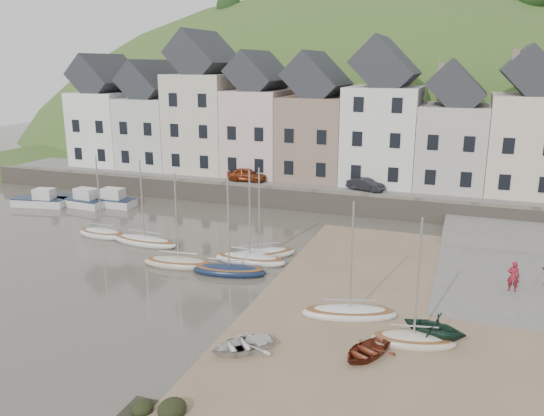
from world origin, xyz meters
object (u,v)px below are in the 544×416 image
at_px(rowboat_red, 366,351).
at_px(person_red, 513,276).
at_px(rowboat_green, 434,327).
at_px(car_left, 247,175).
at_px(sailboat_0, 145,241).
at_px(rowboat_white, 242,345).
at_px(car_right, 366,184).

xyz_separation_m(rowboat_red, person_red, (6.43, 9.82, 0.66)).
height_order(rowboat_green, car_left, car_left).
xyz_separation_m(sailboat_0, rowboat_white, (12.46, -11.43, 0.10)).
bearing_deg(rowboat_red, car_left, 147.53).
distance_m(rowboat_red, person_red, 11.76).
bearing_deg(rowboat_green, car_left, -126.97).
height_order(rowboat_red, car_right, car_right).
bearing_deg(person_red, car_left, -32.15).
bearing_deg(rowboat_white, sailboat_0, -176.02).
distance_m(sailboat_0, rowboat_white, 16.91).
xyz_separation_m(rowboat_red, car_right, (-4.88, 25.58, 1.82)).
xyz_separation_m(rowboat_green, car_left, (-19.02, 23.16, 1.43)).
relative_size(rowboat_white, car_right, 0.86).
distance_m(sailboat_0, person_red, 24.20).
relative_size(sailboat_0, rowboat_red, 2.34).
bearing_deg(rowboat_green, car_right, -148.24).
distance_m(person_red, car_left, 27.70).
bearing_deg(rowboat_green, sailboat_0, -96.73).
bearing_deg(rowboat_red, car_right, 125.80).
relative_size(car_left, car_right, 1.12).
height_order(sailboat_0, person_red, sailboat_0).
height_order(rowboat_white, rowboat_green, rowboat_green).
xyz_separation_m(sailboat_0, person_red, (24.19, -0.20, 0.74)).
xyz_separation_m(rowboat_white, car_left, (-11.02, 26.99, 1.88)).
distance_m(person_red, car_right, 19.44).
relative_size(rowboat_green, rowboat_red, 1.06).
distance_m(rowboat_red, car_right, 26.11).
distance_m(rowboat_white, person_red, 16.25).
xyz_separation_m(rowboat_red, car_left, (-16.32, 25.58, 1.90)).
height_order(rowboat_green, car_right, car_right).
xyz_separation_m(rowboat_white, car_right, (0.42, 26.99, 1.80)).
height_order(rowboat_green, person_red, person_red).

